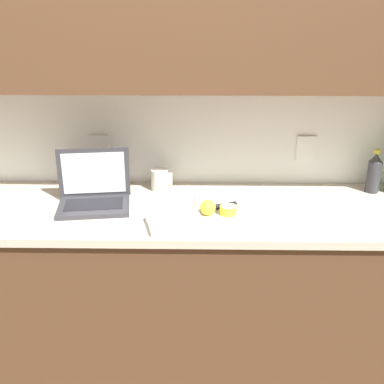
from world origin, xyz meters
The scene contains 11 objects.
ground_plane centered at (0.00, 0.00, 0.00)m, with size 12.00×12.00×0.00m, color brown.
wall_back centered at (0.00, 0.23, 1.56)m, with size 5.20×0.38×2.60m.
counter_unit centered at (-0.02, 0.00, 0.48)m, with size 2.42×0.61×0.93m.
laptop centered at (-0.25, 0.03, 0.99)m, with size 0.34×0.26×0.24m.
cutting_board centered at (0.34, -0.03, 0.93)m, with size 0.31×0.26×0.01m, color silver.
knife centered at (0.34, 0.00, 0.95)m, with size 0.25×0.13×0.02m.
lemon_half_cut centered at (0.33, -0.08, 0.96)m, with size 0.07×0.07×0.04m.
lemon_whole_beside centered at (0.24, -0.09, 0.97)m, with size 0.07×0.07×0.07m.
bottle_green_soda centered at (1.02, 0.20, 1.02)m, with size 0.06×0.06×0.21m.
measuring_cup centered at (0.02, 0.21, 0.98)m, with size 0.10×0.08×0.10m.
dish_towel centered at (0.11, -0.17, 0.94)m, with size 0.22×0.16×0.02m, color white.
Camera 1 is at (0.21, -1.90, 1.79)m, focal length 45.00 mm.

